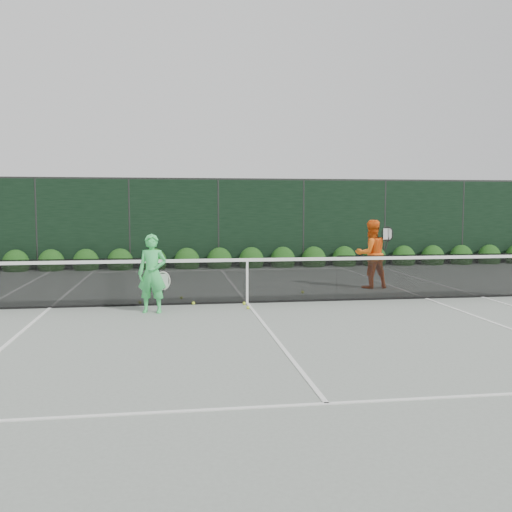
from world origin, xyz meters
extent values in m
plane|color=gray|center=(0.00, 0.00, 0.00)|extent=(80.00, 80.00, 0.00)
cube|color=black|center=(-4.20, 0.00, 0.51)|extent=(4.40, 0.01, 1.02)
cube|color=black|center=(0.00, 0.00, 0.48)|extent=(4.00, 0.01, 0.96)
cube|color=black|center=(4.20, 0.00, 0.51)|extent=(4.40, 0.01, 1.02)
cube|color=white|center=(0.00, 0.00, 0.94)|extent=(12.80, 0.03, 0.07)
cube|color=black|center=(0.00, 0.00, 0.02)|extent=(12.80, 0.02, 0.04)
cube|color=white|center=(0.00, 0.00, 0.46)|extent=(0.05, 0.03, 0.91)
imported|color=#3FD966|center=(-1.99, -0.79, 0.78)|extent=(0.63, 0.48, 1.56)
torus|color=beige|center=(-1.79, -0.69, 0.62)|extent=(0.30, 0.03, 0.30)
cylinder|color=black|center=(-1.79, -0.69, 0.38)|extent=(0.10, 0.03, 0.30)
imported|color=orange|center=(3.45, 1.82, 0.88)|extent=(0.95, 0.79, 1.75)
torus|color=black|center=(3.80, 1.62, 1.40)|extent=(0.26, 0.20, 0.30)
cylinder|color=black|center=(3.80, 1.62, 1.16)|extent=(0.10, 0.03, 0.30)
cube|color=white|center=(5.49, 0.00, 0.01)|extent=(0.06, 23.77, 0.01)
cube|color=white|center=(-4.12, 0.00, 0.01)|extent=(0.06, 23.77, 0.01)
cube|color=white|center=(4.12, 0.00, 0.01)|extent=(0.06, 23.77, 0.01)
cube|color=white|center=(0.00, 11.88, 0.01)|extent=(11.03, 0.06, 0.01)
cube|color=white|center=(0.00, 6.40, 0.01)|extent=(8.23, 0.06, 0.01)
cube|color=white|center=(0.00, -6.40, 0.01)|extent=(8.23, 0.06, 0.01)
cube|color=white|center=(0.00, 0.00, 0.01)|extent=(0.06, 12.80, 0.01)
cube|color=black|center=(0.00, 7.50, 1.50)|extent=(32.00, 0.06, 3.00)
cube|color=#262826|center=(0.00, 7.50, 3.03)|extent=(32.00, 0.06, 0.06)
cylinder|color=#262826|center=(-6.00, 7.50, 1.50)|extent=(0.08, 0.08, 3.00)
cylinder|color=#262826|center=(-3.00, 7.50, 1.50)|extent=(0.08, 0.08, 3.00)
cylinder|color=#262826|center=(0.00, 7.50, 1.50)|extent=(0.08, 0.08, 3.00)
cylinder|color=#262826|center=(3.00, 7.50, 1.50)|extent=(0.08, 0.08, 3.00)
cylinder|color=#262826|center=(6.00, 7.50, 1.50)|extent=(0.08, 0.08, 3.00)
cylinder|color=#262826|center=(9.00, 7.50, 1.50)|extent=(0.08, 0.08, 3.00)
ellipsoid|color=#10350E|center=(-6.60, 7.15, 0.23)|extent=(0.86, 0.65, 0.94)
ellipsoid|color=#10350E|center=(-5.50, 7.15, 0.23)|extent=(0.86, 0.65, 0.94)
ellipsoid|color=#10350E|center=(-4.40, 7.15, 0.23)|extent=(0.86, 0.65, 0.94)
ellipsoid|color=#10350E|center=(-3.30, 7.15, 0.23)|extent=(0.86, 0.65, 0.94)
ellipsoid|color=#10350E|center=(-2.20, 7.15, 0.23)|extent=(0.86, 0.65, 0.94)
ellipsoid|color=#10350E|center=(-1.10, 7.15, 0.23)|extent=(0.86, 0.65, 0.94)
ellipsoid|color=#10350E|center=(0.00, 7.15, 0.23)|extent=(0.86, 0.65, 0.94)
ellipsoid|color=#10350E|center=(1.10, 7.15, 0.23)|extent=(0.86, 0.65, 0.94)
ellipsoid|color=#10350E|center=(2.20, 7.15, 0.23)|extent=(0.86, 0.65, 0.94)
ellipsoid|color=#10350E|center=(3.30, 7.15, 0.23)|extent=(0.86, 0.65, 0.94)
ellipsoid|color=#10350E|center=(4.40, 7.15, 0.23)|extent=(0.86, 0.65, 0.94)
ellipsoid|color=#10350E|center=(5.50, 7.15, 0.23)|extent=(0.86, 0.65, 0.94)
ellipsoid|color=#10350E|center=(6.60, 7.15, 0.23)|extent=(0.86, 0.65, 0.94)
ellipsoid|color=#10350E|center=(7.70, 7.15, 0.23)|extent=(0.86, 0.65, 0.94)
ellipsoid|color=#10350E|center=(8.80, 7.15, 0.23)|extent=(0.86, 0.65, 0.94)
ellipsoid|color=#10350E|center=(9.90, 7.15, 0.23)|extent=(0.86, 0.65, 0.94)
sphere|color=#C6DE31|center=(1.50, 1.17, 0.03)|extent=(0.07, 0.07, 0.07)
sphere|color=#C6DE31|center=(-0.08, -0.72, 0.03)|extent=(0.07, 0.07, 0.07)
sphere|color=#C6DE31|center=(-1.16, -0.02, 0.03)|extent=(0.07, 0.07, 0.07)
sphere|color=#C6DE31|center=(-1.40, 0.75, 0.03)|extent=(0.07, 0.07, 0.07)
sphere|color=#C6DE31|center=(-0.09, -0.21, 0.03)|extent=(0.07, 0.07, 0.07)
sphere|color=#C6DE31|center=(-2.30, 0.23, 0.03)|extent=(0.07, 0.07, 0.07)
camera|label=1|loc=(-1.62, -12.12, 2.10)|focal=40.00mm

